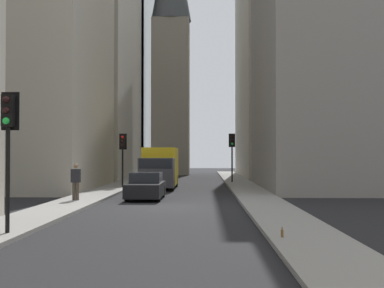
{
  "coord_description": "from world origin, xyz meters",
  "views": [
    {
      "loc": [
        -23.07,
        -1.68,
        2.34
      ],
      "look_at": [
        8.4,
        -0.93,
        3.02
      ],
      "focal_mm": 47.77,
      "sensor_mm": 36.0,
      "label": 1
    }
  ],
  "objects_px": {
    "delivery_truck": "(160,168)",
    "traffic_light_foreground": "(8,129)",
    "discarded_bottle": "(282,233)",
    "pedestrian": "(76,180)",
    "sedan_black": "(146,187)",
    "traffic_light_midblock": "(123,148)",
    "traffic_light_far_junction": "(232,146)"
  },
  "relations": [
    {
      "from": "traffic_light_foreground",
      "to": "pedestrian",
      "type": "distance_m",
      "value": 10.56
    },
    {
      "from": "sedan_black",
      "to": "discarded_bottle",
      "type": "height_order",
      "value": "sedan_black"
    },
    {
      "from": "discarded_bottle",
      "to": "pedestrian",
      "type": "bearing_deg",
      "value": 37.24
    },
    {
      "from": "traffic_light_foreground",
      "to": "pedestrian",
      "type": "xyz_separation_m",
      "value": [
        10.35,
        0.68,
        -1.97
      ]
    },
    {
      "from": "delivery_truck",
      "to": "discarded_bottle",
      "type": "relative_size",
      "value": 23.93
    },
    {
      "from": "delivery_truck",
      "to": "traffic_light_midblock",
      "type": "relative_size",
      "value": 1.76
    },
    {
      "from": "sedan_black",
      "to": "pedestrian",
      "type": "bearing_deg",
      "value": 125.2
    },
    {
      "from": "sedan_black",
      "to": "discarded_bottle",
      "type": "relative_size",
      "value": 15.93
    },
    {
      "from": "traffic_light_midblock",
      "to": "sedan_black",
      "type": "bearing_deg",
      "value": -162.64
    },
    {
      "from": "traffic_light_foreground",
      "to": "delivery_truck",
      "type": "bearing_deg",
      "value": -6.75
    },
    {
      "from": "delivery_truck",
      "to": "sedan_black",
      "type": "xyz_separation_m",
      "value": [
        -8.44,
        -0.0,
        -0.8
      ]
    },
    {
      "from": "sedan_black",
      "to": "traffic_light_foreground",
      "type": "xyz_separation_m",
      "value": [
        -12.58,
        2.49,
        2.42
      ]
    },
    {
      "from": "delivery_truck",
      "to": "traffic_light_midblock",
      "type": "distance_m",
      "value": 2.91
    },
    {
      "from": "traffic_light_midblock",
      "to": "traffic_light_far_junction",
      "type": "distance_m",
      "value": 10.19
    },
    {
      "from": "delivery_truck",
      "to": "pedestrian",
      "type": "height_order",
      "value": "delivery_truck"
    },
    {
      "from": "sedan_black",
      "to": "pedestrian",
      "type": "height_order",
      "value": "pedestrian"
    },
    {
      "from": "traffic_light_foreground",
      "to": "traffic_light_far_junction",
      "type": "height_order",
      "value": "traffic_light_foreground"
    },
    {
      "from": "delivery_truck",
      "to": "traffic_light_foreground",
      "type": "relative_size",
      "value": 1.61
    },
    {
      "from": "sedan_black",
      "to": "traffic_light_midblock",
      "type": "relative_size",
      "value": 1.17
    },
    {
      "from": "traffic_light_foreground",
      "to": "traffic_light_midblock",
      "type": "bearing_deg",
      "value": 0.17
    },
    {
      "from": "traffic_light_midblock",
      "to": "pedestrian",
      "type": "relative_size",
      "value": 2.07
    },
    {
      "from": "delivery_truck",
      "to": "pedestrian",
      "type": "xyz_separation_m",
      "value": [
        -10.67,
        3.17,
        -0.35
      ]
    },
    {
      "from": "delivery_truck",
      "to": "discarded_bottle",
      "type": "height_order",
      "value": "delivery_truck"
    },
    {
      "from": "traffic_light_midblock",
      "to": "traffic_light_far_junction",
      "type": "height_order",
      "value": "traffic_light_far_junction"
    },
    {
      "from": "traffic_light_midblock",
      "to": "pedestrian",
      "type": "height_order",
      "value": "traffic_light_midblock"
    },
    {
      "from": "traffic_light_far_junction",
      "to": "pedestrian",
      "type": "distance_m",
      "value": 18.96
    },
    {
      "from": "sedan_black",
      "to": "traffic_light_midblock",
      "type": "height_order",
      "value": "traffic_light_midblock"
    },
    {
      "from": "sedan_black",
      "to": "traffic_light_midblock",
      "type": "bearing_deg",
      "value": 17.36
    },
    {
      "from": "traffic_light_far_junction",
      "to": "delivery_truck",
      "type": "bearing_deg",
      "value": 139.03
    },
    {
      "from": "traffic_light_far_junction",
      "to": "discarded_bottle",
      "type": "height_order",
      "value": "traffic_light_far_junction"
    },
    {
      "from": "sedan_black",
      "to": "pedestrian",
      "type": "xyz_separation_m",
      "value": [
        -2.23,
        3.17,
        0.45
      ]
    },
    {
      "from": "traffic_light_midblock",
      "to": "discarded_bottle",
      "type": "height_order",
      "value": "traffic_light_midblock"
    }
  ]
}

